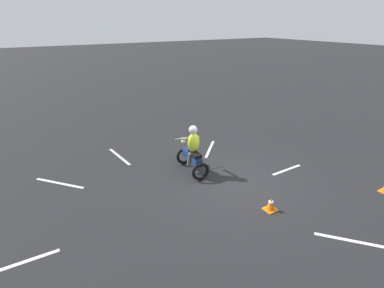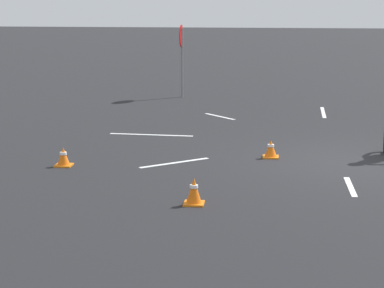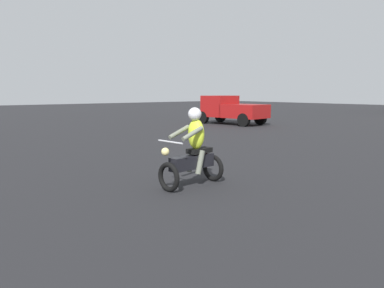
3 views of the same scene
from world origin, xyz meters
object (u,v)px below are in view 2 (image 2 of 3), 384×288
Objects in this scene: stop_sign at (181,46)px; traffic_cone_mid_left at (63,157)px; traffic_cone_near_right at (194,191)px; traffic_cone_mid_center at (271,149)px.

traffic_cone_mid_left is at bearing 174.42° from stop_sign.
traffic_cone_near_right is at bearing -171.66° from stop_sign.
traffic_cone_near_right is at bearing -130.27° from traffic_cone_mid_left.
traffic_cone_mid_left is at bearing 107.16° from traffic_cone_mid_center.
traffic_cone_near_right is 3.66m from traffic_cone_mid_left.
stop_sign is at bearing 8.34° from traffic_cone_near_right.
traffic_cone_mid_left is (-10.01, 0.98, -1.46)m from stop_sign.
traffic_cone_mid_center is (3.58, -1.15, -0.03)m from traffic_cone_near_right.
traffic_cone_mid_center is at bearing -17.82° from traffic_cone_near_right.
traffic_cone_mid_center is 4.13m from traffic_cone_mid_left.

